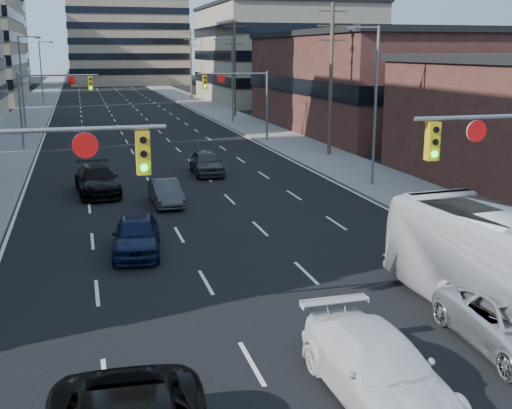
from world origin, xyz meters
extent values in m
cube|color=black|center=(0.00, 130.00, 0.01)|extent=(18.00, 300.00, 0.02)
cube|color=slate|center=(-11.50, 130.00, 0.07)|extent=(5.00, 300.00, 0.15)
cube|color=slate|center=(11.50, 130.00, 0.07)|extent=(5.00, 300.00, 0.15)
cube|color=#472119|center=(24.00, 50.00, 4.50)|extent=(20.00, 30.00, 9.00)
cube|color=gray|center=(25.00, 88.00, 7.00)|extent=(22.00, 28.00, 14.00)
cube|color=gray|center=(32.00, 130.00, 6.00)|extent=(22.00, 22.00, 12.00)
cylinder|color=slate|center=(-6.75, 8.00, 5.80)|extent=(6.50, 0.12, 0.12)
cube|color=gold|center=(-4.10, 8.00, 5.15)|extent=(0.35, 0.28, 1.10)
cylinder|color=black|center=(-4.10, 7.84, 5.50)|extent=(0.18, 0.06, 0.18)
cylinder|color=black|center=(-4.10, 7.84, 5.15)|extent=(0.18, 0.06, 0.18)
cylinder|color=#0CE526|center=(-4.10, 7.84, 4.80)|extent=(0.18, 0.06, 0.18)
cylinder|color=white|center=(-5.50, 7.97, 5.40)|extent=(0.64, 0.06, 0.64)
cube|color=gold|center=(4.10, 8.00, 5.15)|extent=(0.35, 0.28, 1.10)
cylinder|color=black|center=(4.10, 7.84, 5.50)|extent=(0.18, 0.06, 0.18)
cylinder|color=black|center=(4.10, 7.84, 5.15)|extent=(0.18, 0.06, 0.18)
cylinder|color=#0CE526|center=(4.10, 7.84, 4.80)|extent=(0.18, 0.06, 0.18)
cylinder|color=white|center=(5.50, 7.97, 5.40)|extent=(0.64, 0.06, 0.64)
cylinder|color=slate|center=(-10.00, 45.00, 3.00)|extent=(0.18, 0.18, 6.00)
cylinder|color=slate|center=(-7.00, 45.00, 5.80)|extent=(6.00, 0.12, 0.12)
cube|color=gold|center=(-4.60, 45.00, 5.15)|extent=(0.35, 0.28, 1.10)
cylinder|color=black|center=(-4.60, 44.84, 5.50)|extent=(0.18, 0.06, 0.18)
cylinder|color=black|center=(-4.60, 44.84, 5.15)|extent=(0.18, 0.06, 0.18)
cylinder|color=#0CE526|center=(-4.60, 44.84, 4.80)|extent=(0.18, 0.06, 0.18)
cylinder|color=white|center=(-6.00, 44.97, 5.40)|extent=(0.64, 0.06, 0.64)
cylinder|color=slate|center=(10.00, 45.00, 3.00)|extent=(0.18, 0.18, 6.00)
cylinder|color=slate|center=(7.00, 45.00, 5.80)|extent=(6.00, 0.12, 0.12)
cube|color=gold|center=(4.60, 45.00, 5.15)|extent=(0.35, 0.28, 1.10)
cylinder|color=black|center=(4.60, 44.84, 5.50)|extent=(0.18, 0.06, 0.18)
cylinder|color=black|center=(4.60, 44.84, 5.15)|extent=(0.18, 0.06, 0.18)
cylinder|color=#0CE526|center=(4.60, 44.84, 4.80)|extent=(0.18, 0.06, 0.18)
cylinder|color=white|center=(6.00, 44.97, 5.40)|extent=(0.64, 0.06, 0.64)
cylinder|color=#4C3D2D|center=(12.20, 36.00, 5.50)|extent=(0.28, 0.28, 11.00)
cube|color=#4C3D2D|center=(12.20, 36.00, 10.40)|extent=(2.20, 0.10, 0.10)
cube|color=#4C3D2D|center=(12.20, 36.00, 9.40)|extent=(2.20, 0.10, 0.10)
cube|color=#4C3D2D|center=(12.20, 36.00, 8.40)|extent=(2.20, 0.10, 0.10)
cylinder|color=#4C3D2D|center=(12.20, 66.00, 5.50)|extent=(0.28, 0.28, 11.00)
cube|color=#4C3D2D|center=(12.20, 66.00, 10.40)|extent=(2.20, 0.10, 0.10)
cube|color=#4C3D2D|center=(12.20, 66.00, 9.40)|extent=(2.20, 0.10, 0.10)
cube|color=#4C3D2D|center=(12.20, 66.00, 8.40)|extent=(2.20, 0.10, 0.10)
cylinder|color=#4C3D2D|center=(12.20, 96.00, 5.50)|extent=(0.28, 0.28, 11.00)
cube|color=#4C3D2D|center=(12.20, 96.00, 10.40)|extent=(2.20, 0.10, 0.10)
cube|color=#4C3D2D|center=(12.20, 96.00, 9.40)|extent=(2.20, 0.10, 0.10)
cube|color=#4C3D2D|center=(12.20, 96.00, 8.40)|extent=(2.20, 0.10, 0.10)
cylinder|color=slate|center=(-10.50, 55.00, 4.50)|extent=(0.16, 0.16, 9.00)
cylinder|color=slate|center=(-9.60, 55.00, 8.90)|extent=(1.80, 0.10, 0.10)
cube|color=slate|center=(-8.80, 55.00, 8.82)|extent=(0.50, 0.22, 0.14)
cylinder|color=slate|center=(-10.50, 90.00, 4.50)|extent=(0.16, 0.16, 9.00)
cylinder|color=slate|center=(-9.60, 90.00, 8.90)|extent=(1.80, 0.10, 0.10)
cube|color=slate|center=(-8.80, 90.00, 8.82)|extent=(0.50, 0.22, 0.14)
cylinder|color=slate|center=(10.50, 25.00, 4.50)|extent=(0.16, 0.16, 9.00)
cylinder|color=slate|center=(9.60, 25.00, 8.90)|extent=(1.80, 0.10, 0.10)
cube|color=slate|center=(8.80, 25.00, 8.82)|extent=(0.50, 0.22, 0.14)
cylinder|color=slate|center=(10.50, 60.00, 4.50)|extent=(0.16, 0.16, 9.00)
cylinder|color=slate|center=(9.60, 60.00, 8.90)|extent=(1.80, 0.10, 0.10)
cube|color=slate|center=(8.80, 60.00, 8.82)|extent=(0.50, 0.22, 0.14)
imported|color=silver|center=(0.50, 3.64, 0.77)|extent=(2.30, 5.35, 1.53)
imported|color=black|center=(-3.75, 15.93, 0.75)|extent=(2.26, 4.56, 1.50)
imported|color=#373739|center=(-1.60, 23.70, 0.64)|extent=(1.49, 3.92, 1.28)
imported|color=black|center=(-4.88, 27.22, 0.77)|extent=(2.54, 5.47, 1.55)
imported|color=#343437|center=(2.00, 31.31, 0.77)|extent=(1.94, 4.55, 1.53)
camera|label=1|loc=(-5.59, -8.24, 7.67)|focal=45.00mm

